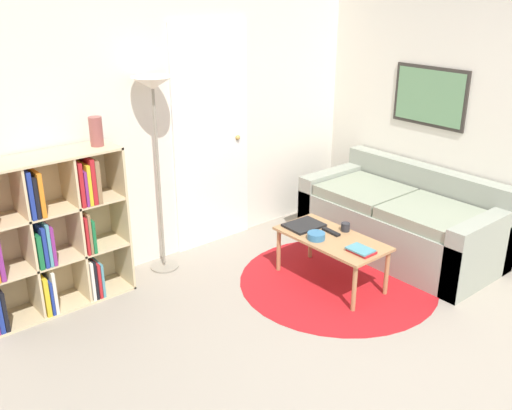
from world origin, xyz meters
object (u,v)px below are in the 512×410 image
coffee_table (332,242)px  vase_on_shelf (96,131)px  floor_lamp (154,104)px  laptop (304,225)px  bookshelf (44,235)px  bowl (316,236)px  cup (345,227)px  couch (404,221)px

coffee_table → vase_on_shelf: size_ratio=4.23×
floor_lamp → laptop: size_ratio=5.23×
bookshelf → bowl: bearing=-30.4°
coffee_table → vase_on_shelf: 2.03m
laptop → bowl: 0.27m
coffee_table → cup: 0.19m
bowl → vase_on_shelf: (-1.30, 1.04, 0.87)m
cup → floor_lamp: bearing=135.2°
couch → vase_on_shelf: size_ratio=8.05×
vase_on_shelf → bookshelf: bearing=179.3°
laptop → vase_on_shelf: 1.84m
cup → vase_on_shelf: vase_on_shelf is taller
floor_lamp → couch: bearing=-30.5°
couch → coffee_table: couch is taller
laptop → coffee_table: bearing=-86.0°
floor_lamp → bowl: (0.80, -1.05, -1.00)m
couch → bowl: couch is taller
floor_lamp → cup: bearing=-44.8°
bookshelf → floor_lamp: 1.30m
couch → vase_on_shelf: bearing=155.2°
bookshelf → coffee_table: 2.22m
couch → coffee_table: bearing=179.7°
cup → vase_on_shelf: 2.12m
laptop → cup: (0.20, -0.29, 0.03)m
bookshelf → vase_on_shelf: size_ratio=5.45×
laptop → couch: bearing=-17.3°
cup → bowl: bearing=171.8°
cup → vase_on_shelf: (-1.60, 1.09, 0.86)m
bookshelf → coffee_table: bookshelf is taller
floor_lamp → cup: 1.84m
bowl → vase_on_shelf: 1.88m
bowl → cup: 0.30m
floor_lamp → coffee_table: bearing=-50.1°
coffee_table → vase_on_shelf: vase_on_shelf is taller
bookshelf → couch: (2.88, -1.11, -0.32)m
bookshelf → couch: bearing=-21.1°
couch → laptop: 1.04m
laptop → vase_on_shelf: size_ratio=1.45×
bowl → bookshelf: bearing=149.6°
cup → vase_on_shelf: bearing=145.9°
couch → laptop: size_ratio=5.57×
floor_lamp → couch: size_ratio=0.94×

